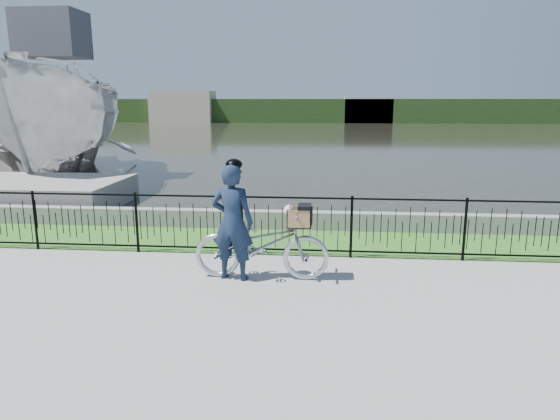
# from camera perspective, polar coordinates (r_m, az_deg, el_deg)

# --- Properties ---
(ground) EXTENTS (120.00, 120.00, 0.00)m
(ground) POSITION_cam_1_polar(r_m,az_deg,el_deg) (7.76, 1.15, -8.86)
(ground) COLOR gray
(ground) RESTS_ON ground
(grass_strip) EXTENTS (60.00, 2.00, 0.01)m
(grass_strip) POSITION_cam_1_polar(r_m,az_deg,el_deg) (10.22, 2.15, -3.56)
(grass_strip) COLOR #346E22
(grass_strip) RESTS_ON ground
(water) EXTENTS (120.00, 120.00, 0.00)m
(water) POSITION_cam_1_polar(r_m,az_deg,el_deg) (40.32, 4.38, 8.38)
(water) COLOR #27261D
(water) RESTS_ON ground
(quay_wall) EXTENTS (60.00, 0.30, 0.40)m
(quay_wall) POSITION_cam_1_polar(r_m,az_deg,el_deg) (11.14, 2.42, -1.18)
(quay_wall) COLOR gray
(quay_wall) RESTS_ON ground
(fence) EXTENTS (14.00, 0.06, 1.15)m
(fence) POSITION_cam_1_polar(r_m,az_deg,el_deg) (9.11, 1.86, -1.83)
(fence) COLOR black
(fence) RESTS_ON ground
(far_treeline) EXTENTS (120.00, 6.00, 3.00)m
(far_treeline) POSITION_cam_1_polar(r_m,az_deg,el_deg) (67.23, 4.71, 11.26)
(far_treeline) COLOR #244019
(far_treeline) RESTS_ON ground
(far_building_left) EXTENTS (8.00, 4.00, 4.00)m
(far_building_left) POSITION_cam_1_polar(r_m,az_deg,el_deg) (67.79, -11.01, 11.51)
(far_building_left) COLOR #AFA18D
(far_building_left) RESTS_ON ground
(far_building_right) EXTENTS (6.00, 3.00, 3.20)m
(far_building_right) POSITION_cam_1_polar(r_m,az_deg,el_deg) (65.96, 10.02, 11.18)
(far_building_right) COLOR #AFA18D
(far_building_right) RESTS_ON ground
(bicycle_rig) EXTENTS (2.16, 0.75, 1.24)m
(bicycle_rig) POSITION_cam_1_polar(r_m,az_deg,el_deg) (8.00, -2.06, -3.87)
(bicycle_rig) COLOR #B6BCC3
(bicycle_rig) RESTS_ON ground
(cyclist) EXTENTS (0.75, 0.56, 1.94)m
(cyclist) POSITION_cam_1_polar(r_m,az_deg,el_deg) (7.90, -5.45, -1.26)
(cyclist) COLOR #142139
(cyclist) RESTS_ON ground
(boat_near) EXTENTS (6.44, 11.19, 5.87)m
(boat_near) POSITION_cam_1_polar(r_m,az_deg,el_deg) (20.02, -23.88, 9.42)
(boat_near) COLOR #B4B4B4
(boat_near) RESTS_ON water
(boat_far) EXTENTS (8.66, 10.59, 1.92)m
(boat_far) POSITION_cam_1_polar(r_m,az_deg,el_deg) (23.07, -25.30, 6.62)
(boat_far) COLOR #B4B4B4
(boat_far) RESTS_ON water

